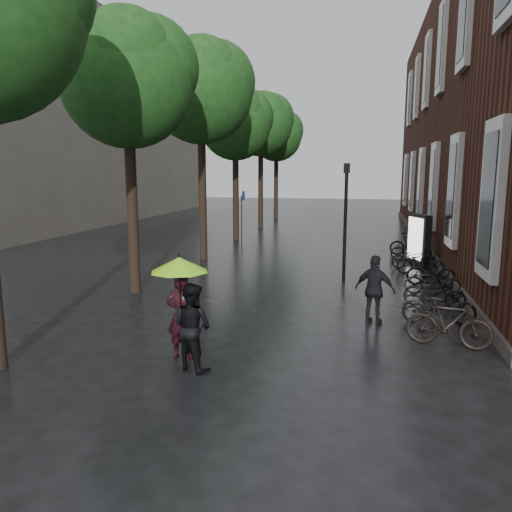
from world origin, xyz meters
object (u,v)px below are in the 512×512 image
(ad_lightbox, at_px, (419,240))
(lamp_post, at_px, (346,211))
(person_burgundy, at_px, (182,316))
(parked_bicycles, at_px, (424,271))
(person_black, at_px, (192,326))
(pedestrian_walking, at_px, (375,290))

(ad_lightbox, bearing_deg, lamp_post, -149.52)
(person_burgundy, xyz_separation_m, parked_bicycles, (5.35, 7.64, -0.40))
(parked_bicycles, distance_m, ad_lightbox, 3.65)
(person_black, height_order, ad_lightbox, ad_lightbox)
(pedestrian_walking, height_order, parked_bicycles, pedestrian_walking)
(parked_bicycles, height_order, ad_lightbox, ad_lightbox)
(pedestrian_walking, height_order, ad_lightbox, ad_lightbox)
(ad_lightbox, bearing_deg, pedestrian_walking, -124.79)
(ad_lightbox, relative_size, lamp_post, 0.51)
(person_burgundy, height_order, parked_bicycles, person_burgundy)
(person_burgundy, bearing_deg, lamp_post, -110.47)
(pedestrian_walking, xyz_separation_m, lamp_post, (-0.91, 4.59, 1.52))
(person_black, height_order, parked_bicycles, person_black)
(person_burgundy, relative_size, ad_lightbox, 0.86)
(person_black, xyz_separation_m, parked_bicycles, (4.97, 8.12, -0.37))
(person_burgundy, distance_m, parked_bicycles, 9.33)
(person_black, xyz_separation_m, pedestrian_walking, (3.34, 3.55, 0.02))
(person_black, bearing_deg, ad_lightbox, -90.24)
(pedestrian_walking, distance_m, ad_lightbox, 8.37)
(parked_bicycles, height_order, lamp_post, lamp_post)
(lamp_post, bearing_deg, ad_lightbox, 52.80)
(person_burgundy, relative_size, pedestrian_walking, 1.02)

